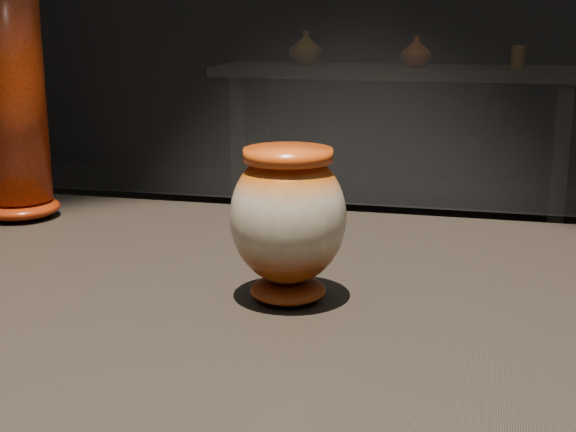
# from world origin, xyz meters

# --- Properties ---
(main_vase) EXTENTS (0.13, 0.13, 0.16)m
(main_vase) POSITION_xyz_m (-0.09, 0.00, 0.99)
(main_vase) COLOR #6F2D09
(main_vase) RESTS_ON display_plinth
(tall_vase) EXTENTS (0.13, 0.13, 0.36)m
(tall_vase) POSITION_xyz_m (-0.57, 0.25, 1.08)
(tall_vase) COLOR red
(tall_vase) RESTS_ON display_plinth
(back_shelf) EXTENTS (2.00, 0.60, 0.90)m
(back_shelf) POSITION_xyz_m (-0.36, 3.65, 0.64)
(back_shelf) COLOR black
(back_shelf) RESTS_ON ground
(back_vase_left) EXTENTS (0.25, 0.25, 0.19)m
(back_vase_left) POSITION_xyz_m (-0.88, 3.68, 0.99)
(back_vase_left) COLOR brown
(back_vase_left) RESTS_ON back_shelf
(back_vase_mid) EXTENTS (0.22, 0.22, 0.17)m
(back_vase_mid) POSITION_xyz_m (-0.27, 3.63, 0.98)
(back_vase_mid) COLOR #6F2D09
(back_vase_mid) RESTS_ON back_shelf
(back_vase_right) EXTENTS (0.07, 0.07, 0.12)m
(back_vase_right) POSITION_xyz_m (0.26, 3.65, 0.96)
(back_vase_right) COLOR brown
(back_vase_right) RESTS_ON back_shelf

